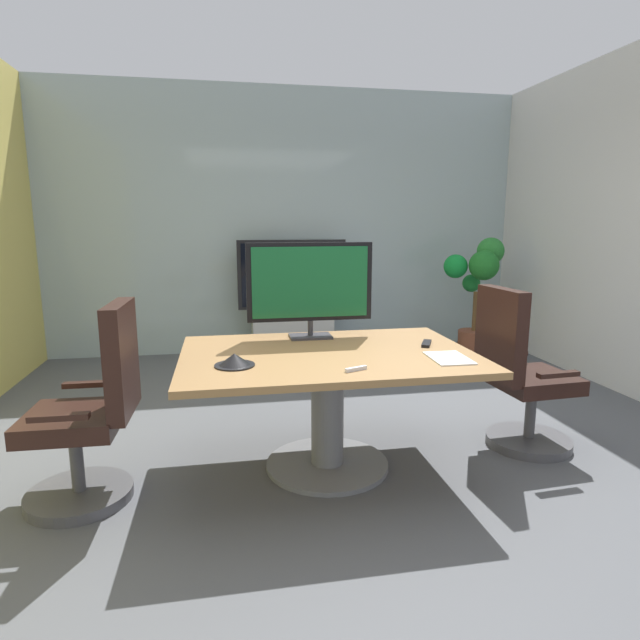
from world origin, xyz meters
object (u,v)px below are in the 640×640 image
(potted_plant, at_px, (477,287))
(conference_phone, at_px, (234,360))
(office_chair_right, at_px, (520,382))
(tv_monitor, at_px, (310,285))
(wall_display_unit, at_px, (293,317))
(remote_control, at_px, (426,343))
(office_chair_left, at_px, (92,420))
(conference_table, at_px, (327,383))

(potted_plant, relative_size, conference_phone, 6.07)
(office_chair_right, bearing_deg, tv_monitor, 71.28)
(conference_phone, bearing_deg, tv_monitor, 50.34)
(wall_display_unit, height_order, remote_control, wall_display_unit)
(tv_monitor, xyz_separation_m, potted_plant, (2.19, 1.92, -0.30))
(remote_control, bearing_deg, office_chair_left, -146.86)
(office_chair_right, distance_m, conference_phone, 1.92)
(office_chair_right, height_order, remote_control, office_chair_right)
(wall_display_unit, bearing_deg, remote_control, -79.38)
(office_chair_right, bearing_deg, wall_display_unit, 19.88)
(office_chair_right, relative_size, wall_display_unit, 0.83)
(conference_table, bearing_deg, conference_phone, -159.82)
(office_chair_left, distance_m, conference_phone, 0.83)
(conference_table, bearing_deg, office_chair_left, -173.59)
(tv_monitor, relative_size, potted_plant, 0.63)
(conference_table, bearing_deg, tv_monitor, 94.78)
(office_chair_left, xyz_separation_m, remote_control, (1.97, 0.22, 0.29))
(office_chair_left, height_order, wall_display_unit, wall_display_unit)
(tv_monitor, height_order, potted_plant, tv_monitor)
(office_chair_right, relative_size, potted_plant, 0.82)
(tv_monitor, relative_size, wall_display_unit, 0.64)
(conference_table, height_order, office_chair_left, office_chair_left)
(tv_monitor, distance_m, wall_display_unit, 2.44)
(office_chair_left, distance_m, potted_plant, 4.29)
(potted_plant, bearing_deg, tv_monitor, -138.78)
(office_chair_left, height_order, remote_control, office_chair_left)
(conference_phone, xyz_separation_m, remote_control, (1.21, 0.27, -0.02))
(wall_display_unit, bearing_deg, tv_monitor, -94.53)
(office_chair_right, xyz_separation_m, wall_display_unit, (-1.17, 2.71, -0.01))
(conference_table, xyz_separation_m, office_chair_right, (1.32, 0.05, -0.08))
(wall_display_unit, relative_size, conference_phone, 5.95)
(office_chair_right, relative_size, tv_monitor, 1.30)
(conference_phone, bearing_deg, potted_plant, 43.21)
(conference_table, distance_m, tv_monitor, 0.70)
(office_chair_right, distance_m, tv_monitor, 1.54)
(office_chair_left, xyz_separation_m, wall_display_unit, (1.47, 2.91, -0.01))
(conference_table, relative_size, conference_phone, 7.88)
(conference_table, distance_m, office_chair_left, 1.33)
(conference_phone, distance_m, remote_control, 1.24)
(office_chair_right, relative_size, remote_control, 6.41)
(conference_table, height_order, tv_monitor, tv_monitor)
(potted_plant, bearing_deg, office_chair_left, -144.36)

